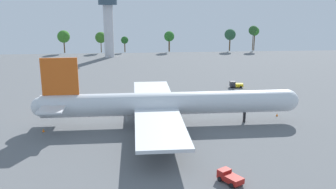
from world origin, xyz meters
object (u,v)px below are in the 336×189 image
(fuel_truck, at_px, (235,85))
(control_tower, at_px, (108,21))
(safety_cone_nose, at_px, (277,115))
(cargo_airplane, at_px, (166,104))
(catering_truck, at_px, (230,177))
(safety_cone_tail, at_px, (43,130))

(fuel_truck, xyz_separation_m, control_tower, (-50.13, 80.35, 18.65))
(fuel_truck, relative_size, control_tower, 0.15)
(safety_cone_nose, distance_m, control_tower, 127.42)
(safety_cone_nose, bearing_deg, cargo_airplane, -172.73)
(catering_truck, xyz_separation_m, safety_cone_nose, (22.57, 35.33, -0.60))
(control_tower, bearing_deg, fuel_truck, -58.04)
(cargo_airplane, bearing_deg, fuel_truck, 53.02)
(fuel_truck, distance_m, safety_cone_nose, 34.35)
(safety_cone_nose, height_order, safety_cone_tail, safety_cone_tail)
(catering_truck, height_order, safety_cone_tail, catering_truck)
(cargo_airplane, xyz_separation_m, fuel_truck, (28.77, 38.21, -4.31))
(safety_cone_tail, bearing_deg, catering_truck, -37.11)
(safety_cone_nose, relative_size, safety_cone_tail, 0.96)
(cargo_airplane, distance_m, catering_truck, 32.76)
(cargo_airplane, height_order, catering_truck, cargo_airplane)
(cargo_airplane, distance_m, safety_cone_nose, 31.43)
(control_tower, bearing_deg, cargo_airplane, -79.79)
(cargo_airplane, bearing_deg, safety_cone_tail, -174.74)
(catering_truck, distance_m, control_tower, 154.01)
(cargo_airplane, distance_m, safety_cone_tail, 30.24)
(safety_cone_nose, distance_m, safety_cone_tail, 60.84)
(catering_truck, relative_size, safety_cone_nose, 6.26)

